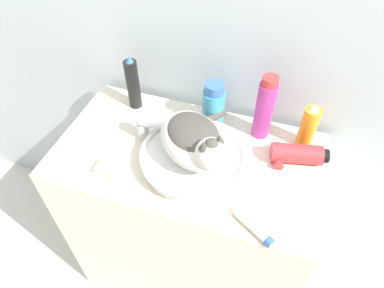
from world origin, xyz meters
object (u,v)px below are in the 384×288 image
soap_bar (107,168)px  hair_dryer (295,154)px  shampoo_bottle_tall (265,108)px  spray_bottle_trigger (308,126)px  hairspray_can_black (133,84)px  mouthwash_bottle (213,105)px  cream_tube (254,228)px  faucet (145,125)px  cat (195,140)px

soap_bar → hair_dryer: bearing=22.8°
shampoo_bottle_tall → hair_dryer: (0.13, -0.09, -0.09)m
spray_bottle_trigger → hair_dryer: size_ratio=0.92×
hairspray_can_black → shampoo_bottle_tall: shampoo_bottle_tall is taller
mouthwash_bottle → cream_tube: (0.23, -0.39, -0.07)m
faucet → spray_bottle_trigger: bearing=32.2°
cream_tube → soap_bar: cream_tube is taller
mouthwash_bottle → cream_tube: mouthwash_bottle is taller
hairspray_can_black → shampoo_bottle_tall: 0.49m
faucet → spray_bottle_trigger: spray_bottle_trigger is taller
cat → hair_dryer: size_ratio=1.92×
hairspray_can_black → shampoo_bottle_tall: (0.49, -0.00, 0.02)m
hair_dryer → soap_bar: (-0.57, -0.24, -0.02)m
mouthwash_bottle → soap_bar: 0.43m
hairspray_can_black → cream_tube: hairspray_can_black is taller
hairspray_can_black → spray_bottle_trigger: (0.64, 0.00, -0.02)m
hair_dryer → soap_bar: size_ratio=2.76×
spray_bottle_trigger → shampoo_bottle_tall: 0.16m
mouthwash_bottle → hairspray_can_black: size_ratio=0.80×
hairspray_can_black → shampoo_bottle_tall: size_ratio=0.90×
hairspray_can_black → hair_dryer: (0.62, -0.09, -0.07)m
soap_bar → cat: bearing=23.7°
cat → shampoo_bottle_tall: shampoo_bottle_tall is taller
faucet → hair_dryer: 0.52m
hairspray_can_black → soap_bar: hairspray_can_black is taller
cat → spray_bottle_trigger: cat is taller
spray_bottle_trigger → soap_bar: bearing=-150.9°
hairspray_can_black → shampoo_bottle_tall: bearing=-0.0°
faucet → spray_bottle_trigger: (0.53, 0.15, 0.02)m
spray_bottle_trigger → shampoo_bottle_tall: size_ratio=0.72×
faucet → cream_tube: size_ratio=1.04×
cat → cream_tube: size_ratio=2.79×
faucet → mouthwash_bottle: bearing=53.5°
cat → hairspray_can_black: (-0.32, 0.22, -0.02)m
shampoo_bottle_tall → soap_bar: shampoo_bottle_tall is taller
faucet → spray_bottle_trigger: size_ratio=0.78×
soap_bar → mouthwash_bottle: bearing=51.7°
mouthwash_bottle → cat: bearing=-89.3°
cat → faucet: size_ratio=2.68×
faucet → hairspray_can_black: hairspray_can_black is taller
hairspray_can_black → spray_bottle_trigger: bearing=0.0°
cat → mouthwash_bottle: bearing=133.0°
shampoo_bottle_tall → soap_bar: (-0.44, -0.33, -0.11)m
cream_tube → hair_dryer: size_ratio=0.69×
cat → shampoo_bottle_tall: 0.28m
mouthwash_bottle → spray_bottle_trigger: bearing=0.0°
shampoo_bottle_tall → hair_dryer: size_ratio=1.28×
hairspray_can_black → cream_tube: size_ratio=1.67×
faucet → cream_tube: 0.50m
shampoo_bottle_tall → cat: bearing=-129.2°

